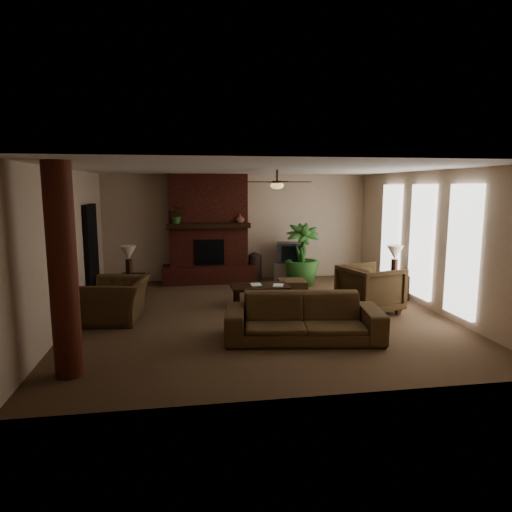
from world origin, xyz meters
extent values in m
plane|color=brown|center=(0.00, 0.00, 0.00)|extent=(7.00, 7.00, 0.00)
plane|color=silver|center=(0.00, 0.00, 2.80)|extent=(7.00, 7.00, 0.00)
plane|color=#C7AC90|center=(0.00, 3.50, 1.40)|extent=(7.00, 0.00, 7.00)
plane|color=#C7AC90|center=(0.00, -3.50, 1.40)|extent=(7.00, 0.00, 7.00)
plane|color=#C7AC90|center=(-3.50, 0.00, 1.40)|extent=(0.00, 7.00, 7.00)
plane|color=#C7AC90|center=(3.50, 0.00, 1.40)|extent=(0.00, 7.00, 7.00)
cube|color=#562017|center=(-0.80, 3.25, 1.40)|extent=(2.00, 0.50, 2.80)
cube|color=#562017|center=(-0.80, 3.15, 0.23)|extent=(2.40, 0.70, 0.45)
cube|color=black|center=(-0.80, 2.99, 0.82)|extent=(0.75, 0.04, 0.65)
cube|color=black|center=(-0.80, 2.97, 1.50)|extent=(2.10, 0.28, 0.12)
cube|color=white|center=(3.45, 1.60, 1.35)|extent=(0.08, 0.85, 2.35)
cube|color=white|center=(3.45, 0.20, 1.35)|extent=(0.08, 0.85, 2.35)
cube|color=white|center=(3.45, -1.20, 1.35)|extent=(0.08, 0.85, 2.35)
cylinder|color=#572315|center=(-2.95, -2.40, 1.40)|extent=(0.36, 0.36, 2.80)
cube|color=black|center=(-3.44, 1.80, 1.05)|extent=(0.10, 1.00, 2.10)
cylinder|color=#301D15|center=(0.40, 0.30, 2.68)|extent=(0.04, 0.04, 0.24)
cylinder|color=#301D15|center=(0.40, 0.30, 2.56)|extent=(0.20, 0.20, 0.06)
ellipsoid|color=#F2BF72|center=(0.40, 0.30, 2.50)|extent=(0.26, 0.26, 0.14)
cube|color=black|center=(0.80, 0.30, 2.57)|extent=(0.55, 0.12, 0.01)
cube|color=black|center=(0.00, 0.30, 2.57)|extent=(0.55, 0.12, 0.01)
cube|color=black|center=(0.40, 0.70, 2.57)|extent=(0.12, 0.55, 0.01)
cube|color=black|center=(0.40, -0.10, 2.57)|extent=(0.12, 0.55, 0.01)
imported|color=#4E3A21|center=(0.47, -1.52, 0.49)|extent=(2.61, 1.10, 0.99)
imported|color=#4E3A21|center=(-2.67, 0.06, 0.52)|extent=(0.89, 1.26, 1.03)
imported|color=#4E3A21|center=(2.22, -0.15, 0.52)|extent=(1.18, 1.23, 1.04)
cube|color=black|center=(0.13, 0.70, 0.40)|extent=(1.20, 0.70, 0.06)
cube|color=black|center=(-0.37, 0.45, 0.18)|extent=(0.07, 0.07, 0.37)
cube|color=black|center=(0.63, 0.45, 0.18)|extent=(0.07, 0.07, 0.37)
cube|color=black|center=(-0.37, 0.95, 0.18)|extent=(0.07, 0.07, 0.37)
cube|color=black|center=(0.63, 0.95, 0.18)|extent=(0.07, 0.07, 0.37)
cube|color=#4E3A21|center=(0.97, 1.24, 0.20)|extent=(0.64, 0.64, 0.40)
cube|color=#B6B6B9|center=(1.33, 3.03, 0.25)|extent=(0.94, 0.67, 0.50)
cube|color=#39393C|center=(1.31, 3.03, 0.76)|extent=(0.74, 0.62, 0.52)
cube|color=black|center=(1.31, 2.76, 0.76)|extent=(0.51, 0.14, 0.40)
cylinder|color=#34241D|center=(0.41, 3.15, 0.35)|extent=(0.34, 0.34, 0.70)
sphere|color=#34241D|center=(0.41, 3.15, 0.60)|extent=(0.34, 0.34, 0.34)
imported|color=#306127|center=(1.51, 2.49, 0.44)|extent=(0.94, 1.60, 0.87)
cube|color=black|center=(-2.60, 1.67, 0.28)|extent=(0.57, 0.57, 0.55)
cylinder|color=#301D15|center=(-2.64, 1.64, 0.73)|extent=(0.15, 0.15, 0.35)
cone|color=silver|center=(-2.64, 1.64, 1.05)|extent=(0.38, 0.38, 0.30)
cube|color=black|center=(3.15, 0.75, 0.28)|extent=(0.53, 0.53, 0.55)
cylinder|color=#301D15|center=(3.15, 0.75, 0.73)|extent=(0.14, 0.14, 0.35)
cone|color=silver|center=(3.15, 0.75, 1.05)|extent=(0.37, 0.37, 0.30)
imported|color=#306127|center=(-1.60, 2.99, 1.72)|extent=(0.45, 0.48, 0.33)
imported|color=brown|center=(-0.01, 2.96, 1.67)|extent=(0.24, 0.25, 0.22)
imported|color=#999999|center=(-0.07, 0.67, 0.57)|extent=(0.22, 0.03, 0.29)
imported|color=#999999|center=(0.39, 0.59, 0.58)|extent=(0.21, 0.08, 0.29)
camera|label=1|loc=(-1.38, -8.31, 2.47)|focal=31.22mm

